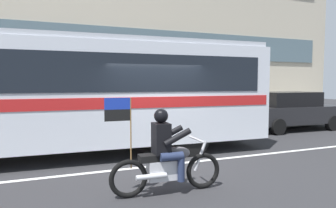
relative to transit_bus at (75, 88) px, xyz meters
The scene contains 8 objects.
ground_plane 2.95m from the transit_bus, 31.79° to the right, with size 60.00×60.00×0.00m, color #2B2B2D.
sidewalk_curb 4.72m from the transit_bus, 63.77° to the left, with size 28.00×3.80×0.15m, color gray.
lane_center_stripe 3.23m from the transit_bus, 42.97° to the right, with size 26.60×0.14×0.01m, color silver.
office_building_facade 7.54m from the transit_bus, 72.74° to the left, with size 28.00×0.89×11.44m.
transit_bus is the anchor object (origin of this frame).
motorcycle_with_rider 3.98m from the transit_bus, 69.39° to the right, with size 2.20×0.64×1.78m.
parked_sedan_curbside 9.13m from the transit_bus, ahead, with size 4.72×1.92×1.64m.
fire_hydrant 6.62m from the transit_bus, 26.84° to the left, with size 0.22×0.30×0.75m.
Camera 1 is at (-2.49, -7.31, 2.03)m, focal length 31.54 mm.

